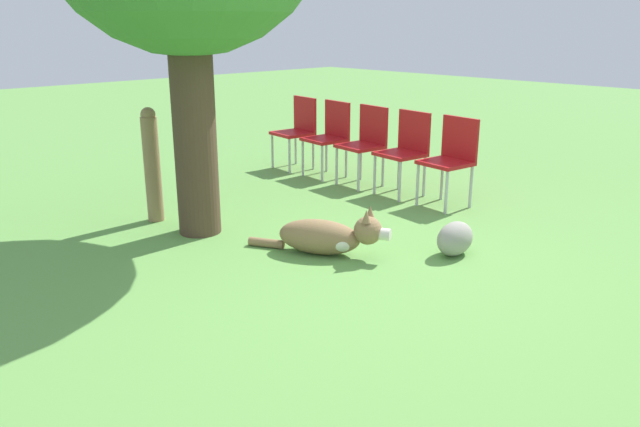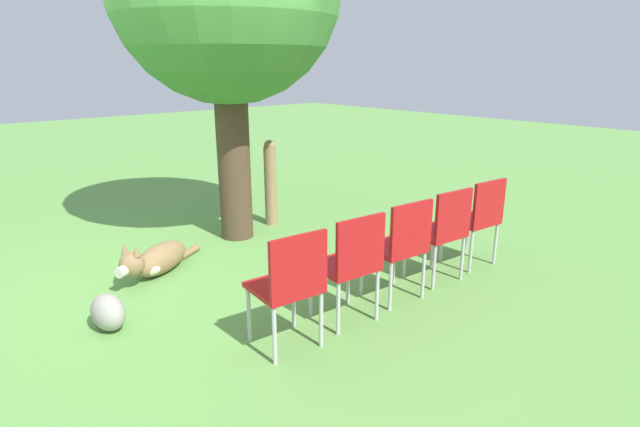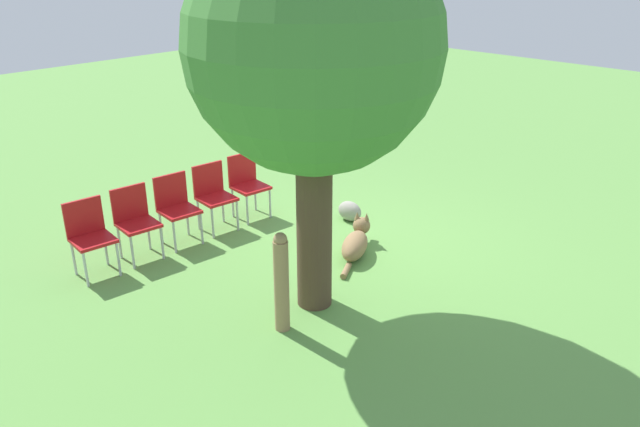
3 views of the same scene
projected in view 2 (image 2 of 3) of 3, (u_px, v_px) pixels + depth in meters
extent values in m
plane|color=#609947|center=(169.00, 269.00, 4.89)|extent=(30.00, 30.00, 0.00)
cylinder|color=#4C3828|center=(233.00, 149.00, 5.53)|extent=(0.36, 0.36, 2.04)
ellipsoid|color=olive|center=(161.00, 258.00, 4.80)|extent=(0.58, 0.73, 0.28)
ellipsoid|color=silver|center=(149.00, 267.00, 4.63)|extent=(0.33, 0.32, 0.17)
sphere|color=olive|center=(132.00, 264.00, 4.41)|extent=(0.30, 0.30, 0.22)
cylinder|color=silver|center=(122.00, 271.00, 4.30)|extent=(0.13, 0.13, 0.09)
cone|color=olive|center=(136.00, 251.00, 4.35)|extent=(0.07, 0.07, 0.10)
cone|color=olive|center=(125.00, 249.00, 4.39)|extent=(0.07, 0.07, 0.10)
cylinder|color=olive|center=(189.00, 252.00, 5.24)|extent=(0.21, 0.30, 0.07)
cylinder|color=#937551|center=(270.00, 186.00, 6.13)|extent=(0.15, 0.15, 0.97)
sphere|color=#937551|center=(269.00, 146.00, 5.98)|extent=(0.13, 0.13, 0.13)
cube|color=#B21419|center=(284.00, 287.00, 3.47)|extent=(0.47, 0.48, 0.04)
cube|color=#B21419|center=(299.00, 265.00, 3.26)|extent=(0.08, 0.44, 0.42)
cylinder|color=#B7B7BC|center=(249.00, 314.00, 3.58)|extent=(0.03, 0.03, 0.43)
cylinder|color=#B7B7BC|center=(294.00, 300.00, 3.79)|extent=(0.03, 0.03, 0.43)
cylinder|color=#B7B7BC|center=(274.00, 336.00, 3.30)|extent=(0.03, 0.03, 0.43)
cylinder|color=#B7B7BC|center=(321.00, 319.00, 3.51)|extent=(0.03, 0.03, 0.43)
cube|color=#B21419|center=(344.00, 265.00, 3.84)|extent=(0.47, 0.48, 0.04)
cube|color=#B21419|center=(361.00, 245.00, 3.62)|extent=(0.08, 0.44, 0.42)
cylinder|color=#B7B7BC|center=(311.00, 291.00, 3.94)|extent=(0.03, 0.03, 0.43)
cylinder|color=#B7B7BC|center=(348.00, 279.00, 4.15)|extent=(0.03, 0.03, 0.43)
cylinder|color=#B7B7BC|center=(338.00, 308.00, 3.66)|extent=(0.03, 0.03, 0.43)
cylinder|color=#B7B7BC|center=(377.00, 295.00, 3.87)|extent=(0.03, 0.03, 0.43)
cube|color=#B21419|center=(393.00, 248.00, 4.20)|extent=(0.47, 0.48, 0.04)
cube|color=#B21419|center=(411.00, 228.00, 3.99)|extent=(0.08, 0.44, 0.42)
cylinder|color=#B7B7BC|center=(362.00, 271.00, 4.31)|extent=(0.03, 0.03, 0.43)
cylinder|color=#B7B7BC|center=(394.00, 262.00, 4.52)|extent=(0.03, 0.03, 0.43)
cylinder|color=#B7B7BC|center=(390.00, 286.00, 4.03)|extent=(0.03, 0.03, 0.43)
cylinder|color=#B7B7BC|center=(423.00, 275.00, 4.24)|extent=(0.03, 0.03, 0.43)
cube|color=#B21419|center=(435.00, 233.00, 4.57)|extent=(0.47, 0.48, 0.04)
cube|color=#B21419|center=(454.00, 214.00, 4.35)|extent=(0.08, 0.44, 0.42)
cylinder|color=#B7B7BC|center=(405.00, 255.00, 4.67)|extent=(0.03, 0.03, 0.43)
cylinder|color=#B7B7BC|center=(433.00, 247.00, 4.88)|extent=(0.03, 0.03, 0.43)
cylinder|color=#B7B7BC|center=(434.00, 267.00, 4.39)|extent=(0.03, 0.03, 0.43)
cylinder|color=#B7B7BC|center=(462.00, 258.00, 4.60)|extent=(0.03, 0.03, 0.43)
cube|color=#B21419|center=(470.00, 220.00, 4.93)|extent=(0.47, 0.48, 0.04)
cube|color=#B21419|center=(489.00, 203.00, 4.72)|extent=(0.08, 0.44, 0.42)
cylinder|color=#B7B7BC|center=(442.00, 241.00, 5.04)|extent=(0.03, 0.03, 0.43)
cylinder|color=#B7B7BC|center=(466.00, 234.00, 5.25)|extent=(0.03, 0.03, 0.43)
cylinder|color=#B7B7BC|center=(471.00, 252.00, 4.76)|extent=(0.03, 0.03, 0.43)
cylinder|color=#B7B7BC|center=(495.00, 244.00, 4.97)|extent=(0.03, 0.03, 0.43)
ellipsoid|color=gray|center=(108.00, 312.00, 3.77)|extent=(0.37, 0.23, 0.27)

